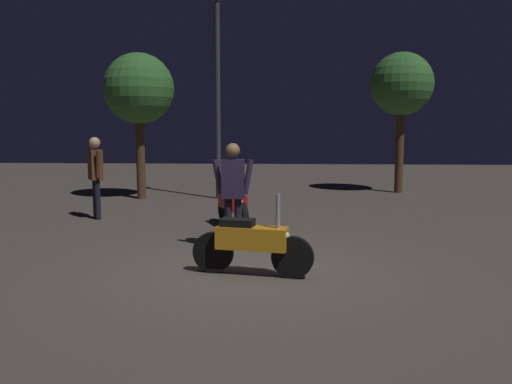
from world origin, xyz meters
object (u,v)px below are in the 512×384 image
Objects in this scene: streetlamp_near at (217,68)px; person_bystander_far at (233,186)px; person_rider_beside at (96,170)px; motorcycle_orange_foreground at (252,243)px; motorcycle_red_parked_left at (232,205)px.

person_bystander_far is at bearing -80.73° from streetlamp_near.
person_rider_beside is 0.31× the size of streetlamp_near.
streetlamp_near is at bearing -171.82° from person_bystander_far.
motorcycle_orange_foreground is 1.66m from person_bystander_far.
motorcycle_orange_foreground is at bearing -13.73° from motorcycle_red_parked_left.
person_rider_beside reaches higher than motorcycle_red_parked_left.
motorcycle_orange_foreground is 5.48m from person_rider_beside.
person_bystander_far reaches higher than motorcycle_red_parked_left.
motorcycle_red_parked_left is at bearing -79.23° from streetlamp_near.
motorcycle_red_parked_left is 0.91× the size of person_bystander_far.
streetlamp_near reaches higher than motorcycle_red_parked_left.
person_rider_beside is 4.12m from person_bystander_far.
motorcycle_orange_foreground is 1.06× the size of motorcycle_red_parked_left.
person_rider_beside is (-2.98, 0.74, 0.61)m from motorcycle_red_parked_left.
motorcycle_red_parked_left is 5.14m from streetlamp_near.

